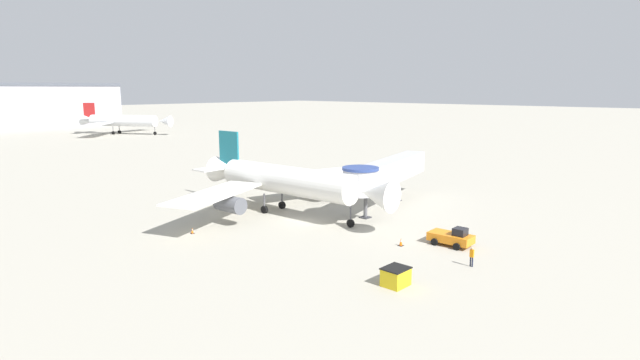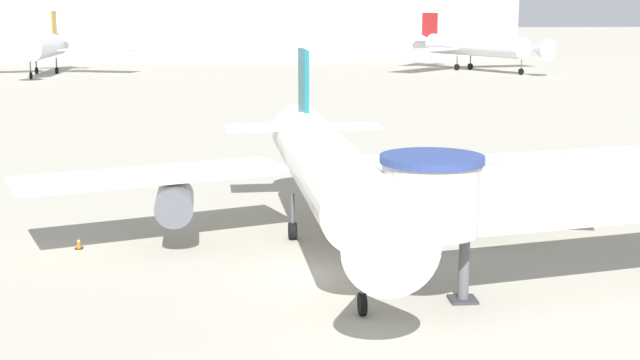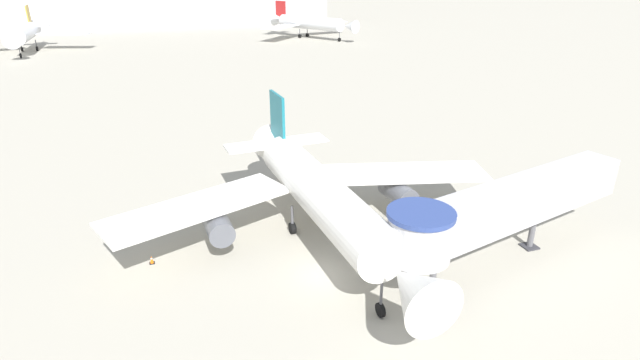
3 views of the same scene
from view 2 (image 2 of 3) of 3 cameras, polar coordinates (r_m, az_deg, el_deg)
name	(u,v)px [view 2 (image 2 of 3)]	position (r m, az deg, el deg)	size (l,w,h in m)	color
ground_plane	(314,275)	(40.05, -0.39, -6.09)	(800.00, 800.00, 0.00)	#A8A393
main_airplane	(326,169)	(43.66, 0.40, 0.70)	(31.37, 27.56, 9.29)	white
jet_bridge	(588,186)	(38.85, 16.76, -0.37)	(21.09, 7.88, 6.12)	#B7B7BC
traffic_cone_port_wing	(79,243)	(45.68, -15.18, -3.92)	(0.36, 0.36, 0.61)	black
background_jet_gold_tail	(43,47)	(158.56, -17.30, 8.13)	(30.49, 27.52, 10.50)	silver
background_jet_red_tail	(472,46)	(162.81, 9.73, 8.48)	(30.40, 30.66, 10.09)	silver
terminal_building	(189,18)	(213.62, -8.41, 10.22)	(150.13, 24.92, 16.81)	#A8A8B2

